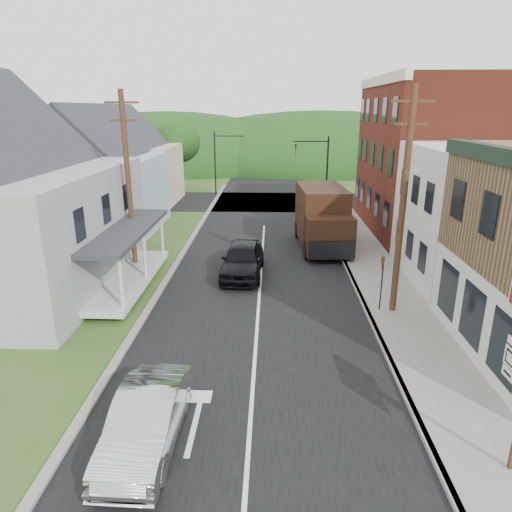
# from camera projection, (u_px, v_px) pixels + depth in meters

# --- Properties ---
(ground) EXTENTS (120.00, 120.00, 0.00)m
(ground) POSITION_uv_depth(u_px,v_px,m) (255.00, 353.00, 15.92)
(ground) COLOR #2D4719
(ground) RESTS_ON ground
(road) EXTENTS (9.00, 90.00, 0.02)m
(road) POSITION_uv_depth(u_px,v_px,m) (262.00, 261.00, 25.43)
(road) COLOR black
(road) RESTS_ON ground
(cross_road) EXTENTS (60.00, 9.00, 0.02)m
(cross_road) POSITION_uv_depth(u_px,v_px,m) (266.00, 202.00, 41.58)
(cross_road) COLOR black
(cross_road) RESTS_ON ground
(sidewalk_right) EXTENTS (2.80, 55.00, 0.15)m
(sidewalk_right) POSITION_uv_depth(u_px,v_px,m) (376.00, 274.00, 23.31)
(sidewalk_right) COLOR slate
(sidewalk_right) RESTS_ON ground
(curb_right) EXTENTS (0.20, 55.00, 0.15)m
(curb_right) POSITION_uv_depth(u_px,v_px,m) (350.00, 274.00, 23.35)
(curb_right) COLOR slate
(curb_right) RESTS_ON ground
(curb_left) EXTENTS (0.30, 55.00, 0.12)m
(curb_left) POSITION_uv_depth(u_px,v_px,m) (171.00, 272.00, 23.66)
(curb_left) COLOR slate
(curb_left) RESTS_ON ground
(storefront_white) EXTENTS (8.00, 7.00, 6.50)m
(storefront_white) POSITION_uv_depth(u_px,v_px,m) (498.00, 216.00, 21.67)
(storefront_white) COLOR silver
(storefront_white) RESTS_ON ground
(storefront_red) EXTENTS (8.00, 12.00, 10.00)m
(storefront_red) POSITION_uv_depth(u_px,v_px,m) (435.00, 158.00, 30.15)
(storefront_red) COLOR maroon
(storefront_red) RESTS_ON ground
(house_blue) EXTENTS (7.14, 8.16, 7.28)m
(house_blue) POSITION_uv_depth(u_px,v_px,m) (104.00, 176.00, 31.29)
(house_blue) COLOR #92ADC7
(house_blue) RESTS_ON ground
(house_cream) EXTENTS (7.14, 8.16, 7.28)m
(house_cream) POSITION_uv_depth(u_px,v_px,m) (135.00, 161.00, 39.86)
(house_cream) COLOR beige
(house_cream) RESTS_ON ground
(utility_pole_right) EXTENTS (1.60, 0.26, 9.00)m
(utility_pole_right) POSITION_uv_depth(u_px,v_px,m) (403.00, 203.00, 17.62)
(utility_pole_right) COLOR #472D19
(utility_pole_right) RESTS_ON ground
(utility_pole_left) EXTENTS (1.60, 0.26, 9.00)m
(utility_pole_left) POSITION_uv_depth(u_px,v_px,m) (129.00, 183.00, 22.30)
(utility_pole_left) COLOR #472D19
(utility_pole_left) RESTS_ON ground
(traffic_signal_right) EXTENTS (2.87, 0.20, 6.00)m
(traffic_signal_right) POSITION_uv_depth(u_px,v_px,m) (319.00, 165.00, 36.94)
(traffic_signal_right) COLOR black
(traffic_signal_right) RESTS_ON ground
(traffic_signal_left) EXTENTS (2.87, 0.20, 6.00)m
(traffic_signal_left) POSITION_uv_depth(u_px,v_px,m) (222.00, 156.00, 43.88)
(traffic_signal_left) COLOR black
(traffic_signal_left) RESTS_ON ground
(tree_left_c) EXTENTS (5.80, 5.80, 8.41)m
(tree_left_c) POSITION_uv_depth(u_px,v_px,m) (9.00, 139.00, 33.71)
(tree_left_c) COLOR #382616
(tree_left_c) RESTS_ON ground
(tree_left_d) EXTENTS (4.80, 4.80, 6.94)m
(tree_left_d) POSITION_uv_depth(u_px,v_px,m) (176.00, 142.00, 45.11)
(tree_left_d) COLOR #382616
(tree_left_d) RESTS_ON ground
(forested_ridge) EXTENTS (90.00, 30.00, 16.00)m
(forested_ridge) POSITION_uv_depth(u_px,v_px,m) (269.00, 165.00, 68.18)
(forested_ridge) COLOR black
(forested_ridge) RESTS_ON ground
(silver_sedan) EXTENTS (1.61, 4.41, 1.44)m
(silver_sedan) POSITION_uv_depth(u_px,v_px,m) (147.00, 421.00, 11.38)
(silver_sedan) COLOR #ABABAF
(silver_sedan) RESTS_ON ground
(dark_sedan) EXTENTS (2.17, 5.03, 1.69)m
(dark_sedan) POSITION_uv_depth(u_px,v_px,m) (243.00, 259.00, 23.09)
(dark_sedan) COLOR black
(dark_sedan) RESTS_ON ground
(delivery_van) EXTENTS (3.05, 6.65, 3.63)m
(delivery_van) POSITION_uv_depth(u_px,v_px,m) (322.00, 218.00, 27.41)
(delivery_van) COLOR black
(delivery_van) RESTS_ON ground
(warning_sign) EXTENTS (0.16, 0.67, 2.46)m
(warning_sign) POSITION_uv_depth(u_px,v_px,m) (382.00, 274.00, 18.54)
(warning_sign) COLOR black
(warning_sign) RESTS_ON sidewalk_right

